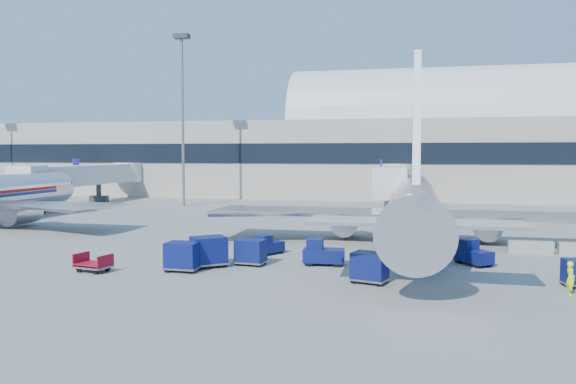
% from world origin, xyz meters
% --- Properties ---
extents(ground, '(260.00, 260.00, 0.00)m').
position_xyz_m(ground, '(0.00, 0.00, 0.00)').
color(ground, gray).
rests_on(ground, ground).
extents(terminal, '(170.00, 28.15, 21.00)m').
position_xyz_m(terminal, '(-13.60, 55.96, 7.52)').
color(terminal, '#B2AA9E').
rests_on(terminal, ground).
extents(airliner_main, '(32.00, 37.26, 12.07)m').
position_xyz_m(airliner_main, '(10.00, 4.51, 2.93)').
color(airliner_main, silver).
rests_on(airliner_main, ground).
extents(jetbridge_near, '(4.40, 27.50, 6.25)m').
position_xyz_m(jetbridge_near, '(7.60, 30.81, 3.93)').
color(jetbridge_near, silver).
rests_on(jetbridge_near, ground).
extents(jetbridge_mid, '(4.40, 27.50, 6.25)m').
position_xyz_m(jetbridge_mid, '(-34.40, 30.81, 3.93)').
color(jetbridge_mid, silver).
rests_on(jetbridge_mid, ground).
extents(mast_west, '(2.00, 1.20, 22.60)m').
position_xyz_m(mast_west, '(-20.00, 30.00, 14.79)').
color(mast_west, slate).
rests_on(mast_west, ground).
extents(barrier_near, '(3.00, 0.55, 0.90)m').
position_xyz_m(barrier_near, '(18.00, 2.00, 0.45)').
color(barrier_near, '#9E9E96').
rests_on(barrier_near, ground).
extents(tug_lead, '(2.66, 1.47, 1.68)m').
position_xyz_m(tug_lead, '(4.34, -5.15, 0.76)').
color(tug_lead, '#0A1352').
rests_on(tug_lead, ground).
extents(tug_right, '(2.41, 2.66, 1.58)m').
position_xyz_m(tug_right, '(13.62, -2.95, 0.72)').
color(tug_right, '#0A1352').
rests_on(tug_right, ground).
extents(tug_left, '(2.03, 2.37, 1.39)m').
position_xyz_m(tug_left, '(0.06, -2.31, 0.63)').
color(tug_left, '#0A1352').
rests_on(tug_left, ground).
extents(cart_train_a, '(1.99, 1.61, 1.62)m').
position_xyz_m(cart_train_a, '(-0.05, -6.13, 0.87)').
color(cart_train_a, '#0A1352').
rests_on(cart_train_a, ground).
extents(cart_train_b, '(2.70, 2.61, 1.89)m').
position_xyz_m(cart_train_b, '(-2.43, -7.26, 1.01)').
color(cart_train_b, '#0A1352').
rests_on(cart_train_b, ground).
extents(cart_train_c, '(2.00, 1.53, 1.75)m').
position_xyz_m(cart_train_c, '(-3.49, -8.80, 0.93)').
color(cart_train_c, '#0A1352').
rests_on(cart_train_c, ground).
extents(cart_solo_near, '(2.22, 1.91, 1.67)m').
position_xyz_m(cart_solo_near, '(7.64, -9.41, 0.89)').
color(cart_solo_near, '#0A1352').
rests_on(cart_solo_near, ground).
extents(cart_open_red, '(2.22, 1.77, 0.53)m').
position_xyz_m(cart_open_red, '(-8.60, -10.11, 0.38)').
color(cart_open_red, slate).
rests_on(cart_open_red, ground).
extents(ramp_worker, '(0.51, 0.68, 1.70)m').
position_xyz_m(ramp_worker, '(17.59, -9.86, 0.85)').
color(ramp_worker, '#AFFF1A').
rests_on(ramp_worker, ground).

